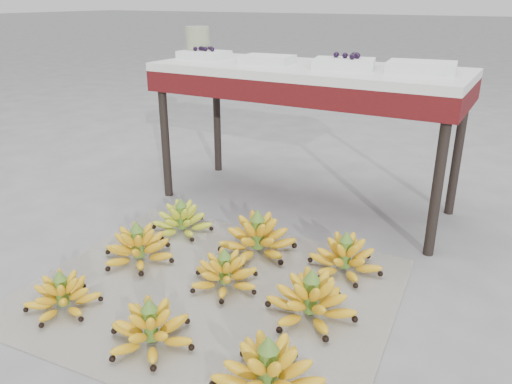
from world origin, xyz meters
The scene contains 17 objects.
ground centered at (0.00, 0.00, 0.00)m, with size 60.00×60.00×0.00m, color slate.
newspaper_mat centered at (-0.04, -0.02, 0.00)m, with size 1.25×1.05×0.01m, color beige.
bunch_front_left centered at (-0.41, -0.36, 0.06)m, with size 0.31×0.31×0.15m.
bunch_front_center centered at (-0.03, -0.36, 0.06)m, with size 0.31×0.31×0.16m.
bunch_front_right centered at (0.37, -0.37, 0.07)m, with size 0.37×0.37×0.18m.
bunch_mid_left centered at (-0.41, 0.01, 0.06)m, with size 0.30×0.30×0.17m.
bunch_mid_center centered at (-0.01, 0.02, 0.06)m, with size 0.30×0.30×0.15m.
bunch_mid_right centered at (0.33, 0.00, 0.07)m, with size 0.32×0.32×0.18m.
bunch_back_left centered at (-0.42, 0.30, 0.06)m, with size 0.27×0.27×0.16m.
bunch_back_center centered at (-0.03, 0.30, 0.07)m, with size 0.34×0.34×0.19m.
bunch_back_right centered at (0.33, 0.33, 0.06)m, with size 0.28×0.28×0.17m.
vendor_table centered at (-0.09, 0.87, 0.61)m, with size 1.43×0.57×0.69m.
tray_far_left centered at (-0.67, 0.87, 0.71)m, with size 0.23×0.17×0.06m.
tray_left centered at (-0.29, 0.84, 0.71)m, with size 0.25×0.19×0.04m.
tray_right centered at (0.09, 0.86, 0.71)m, with size 0.30×0.24×0.07m.
tray_far_right centered at (0.41, 0.90, 0.71)m, with size 0.29×0.23×0.04m.
glass_jar centered at (-0.73, 0.90, 0.76)m, with size 0.12×0.12×0.15m, color beige.
Camera 1 is at (0.85, -1.28, 0.98)m, focal length 35.00 mm.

